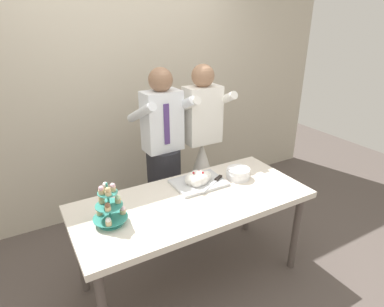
{
  "coord_description": "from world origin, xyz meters",
  "views": [
    {
      "loc": [
        -1.06,
        -1.84,
        2.06
      ],
      "look_at": [
        0.08,
        0.15,
        1.07
      ],
      "focal_mm": 30.37,
      "sensor_mm": 36.0,
      "label": 1
    }
  ],
  "objects_px": {
    "plate_stack": "(238,173)",
    "person_bride": "(202,173)",
    "person_groom": "(164,166)",
    "cupcake_stand": "(109,207)",
    "main_cake_tray": "(198,179)",
    "dessert_table": "(193,207)"
  },
  "relations": [
    {
      "from": "person_groom",
      "to": "person_bride",
      "type": "distance_m",
      "value": 0.44
    },
    {
      "from": "person_groom",
      "to": "plate_stack",
      "type": "bearing_deg",
      "value": -53.65
    },
    {
      "from": "person_groom",
      "to": "cupcake_stand",
      "type": "bearing_deg",
      "value": -136.16
    },
    {
      "from": "plate_stack",
      "to": "person_bride",
      "type": "relative_size",
      "value": 0.12
    },
    {
      "from": "dessert_table",
      "to": "plate_stack",
      "type": "height_order",
      "value": "plate_stack"
    },
    {
      "from": "main_cake_tray",
      "to": "plate_stack",
      "type": "height_order",
      "value": "main_cake_tray"
    },
    {
      "from": "plate_stack",
      "to": "person_bride",
      "type": "distance_m",
      "value": 0.61
    },
    {
      "from": "dessert_table",
      "to": "cupcake_stand",
      "type": "height_order",
      "value": "cupcake_stand"
    },
    {
      "from": "dessert_table",
      "to": "plate_stack",
      "type": "xyz_separation_m",
      "value": [
        0.5,
        0.1,
        0.12
      ]
    },
    {
      "from": "person_groom",
      "to": "main_cake_tray",
      "type": "bearing_deg",
      "value": -81.5
    },
    {
      "from": "dessert_table",
      "to": "person_bride",
      "type": "xyz_separation_m",
      "value": [
        0.49,
        0.67,
        -0.12
      ]
    },
    {
      "from": "cupcake_stand",
      "to": "plate_stack",
      "type": "xyz_separation_m",
      "value": [
        1.14,
        0.1,
        -0.08
      ]
    },
    {
      "from": "dessert_table",
      "to": "plate_stack",
      "type": "relative_size",
      "value": 8.89
    },
    {
      "from": "dessert_table",
      "to": "cupcake_stand",
      "type": "relative_size",
      "value": 5.9
    },
    {
      "from": "cupcake_stand",
      "to": "person_bride",
      "type": "xyz_separation_m",
      "value": [
        1.12,
        0.67,
        -0.32
      ]
    },
    {
      "from": "plate_stack",
      "to": "person_bride",
      "type": "xyz_separation_m",
      "value": [
        -0.01,
        0.56,
        -0.24
      ]
    },
    {
      "from": "cupcake_stand",
      "to": "main_cake_tray",
      "type": "height_order",
      "value": "cupcake_stand"
    },
    {
      "from": "dessert_table",
      "to": "person_groom",
      "type": "distance_m",
      "value": 0.69
    },
    {
      "from": "cupcake_stand",
      "to": "dessert_table",
      "type": "bearing_deg",
      "value": 0.15
    },
    {
      "from": "cupcake_stand",
      "to": "person_groom",
      "type": "bearing_deg",
      "value": 43.84
    },
    {
      "from": "main_cake_tray",
      "to": "person_bride",
      "type": "bearing_deg",
      "value": 55.74
    },
    {
      "from": "person_bride",
      "to": "person_groom",
      "type": "bearing_deg",
      "value": 178.13
    }
  ]
}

